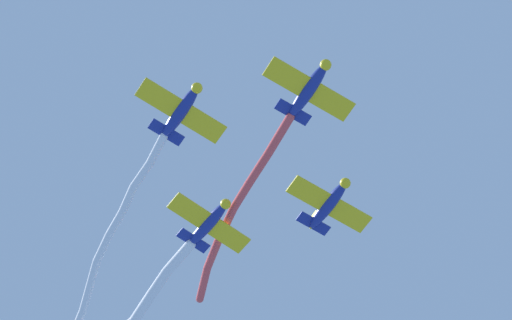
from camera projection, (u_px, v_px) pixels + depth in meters
The scene contains 7 objects.
airplane_lead at pixel (309, 89), 58.10m from camera, with size 5.76×7.13×1.85m.
smoke_trail_lead at pixel (236, 212), 63.34m from camera, with size 18.47×8.40×1.57m.
airplane_left_wing at pixel (329, 204), 62.15m from camera, with size 5.80×7.10×1.85m.
airplane_right_wing at pixel (181, 111), 59.23m from camera, with size 5.87×7.01×1.85m.
smoke_trail_right_wing at pixel (103, 264), 64.84m from camera, with size 24.29×11.03×1.59m.
airplane_slot at pixel (209, 223), 63.18m from camera, with size 6.00×6.82×1.85m.
smoke_trail_slot at pixel (131, 318), 67.04m from camera, with size 15.43×12.04×1.63m.
Camera 1 is at (-30.70, -2.00, 3.68)m, focal length 54.02 mm.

